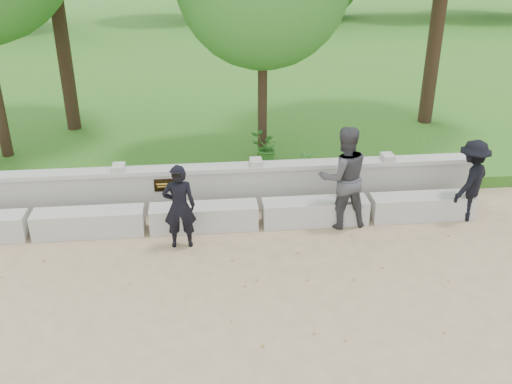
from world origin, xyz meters
The scene contains 9 objects.
ground centered at (0.00, 0.00, 0.00)m, with size 80.00×80.00×0.00m, color tan.
lawn centered at (0.00, 14.00, 0.12)m, with size 40.00×22.00×0.25m, color #255C17.
concrete_bench centered at (0.00, 1.90, 0.22)m, with size 11.90×0.45×0.45m.
parapet_wall centered at (0.00, 2.60, 0.46)m, with size 12.50×0.35×0.90m.
man_main centered at (0.61, 1.33, 0.74)m, with size 0.55×0.49×1.48m.
visitor_left centered at (3.45, 1.80, 0.93)m, with size 0.97×0.79×1.86m.
visitor_mid centered at (5.80, 1.80, 0.76)m, with size 1.11×1.07×1.51m.
shrub_b centered at (3.06, 3.30, 0.53)m, with size 0.31×0.25×0.56m, color #337126.
shrub_c centered at (2.37, 4.25, 0.58)m, with size 0.59×0.51×0.66m, color #337126.
Camera 1 is at (1.00, -7.08, 4.97)m, focal length 40.00 mm.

